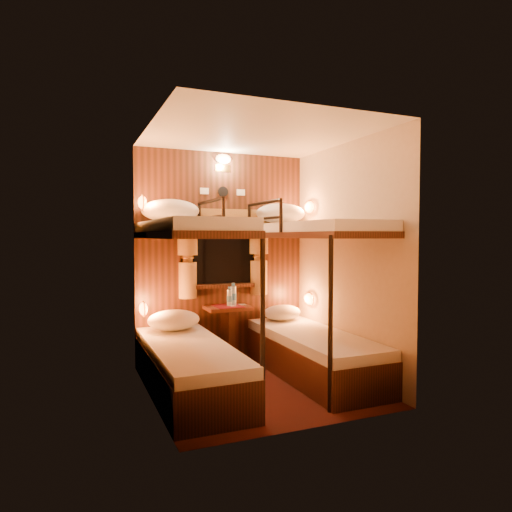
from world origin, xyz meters
name	(u,v)px	position (x,y,z in m)	size (l,w,h in m)	color
floor	(257,386)	(0.00, 0.00, 0.00)	(2.10, 2.10, 0.00)	#360E0E
ceiling	(257,134)	(0.00, 0.00, 2.40)	(2.10, 2.10, 0.00)	silver
wall_back	(222,257)	(0.00, 1.05, 1.20)	(2.40, 2.40, 0.00)	#C6B293
wall_front	(312,269)	(0.00, -1.05, 1.20)	(2.40, 2.40, 0.00)	#C6B293
wall_left	(151,264)	(-1.00, 0.00, 1.20)	(2.40, 2.40, 0.00)	#C6B293
wall_right	(346,259)	(1.00, 0.00, 1.20)	(2.40, 2.40, 0.00)	#C6B293
back_panel	(223,257)	(0.00, 1.04, 1.20)	(2.00, 0.03, 2.40)	black
bunk_left	(189,332)	(-0.65, 0.07, 0.56)	(0.72, 1.90, 1.82)	black
bunk_right	(313,322)	(0.65, 0.07, 0.56)	(0.72, 1.90, 1.82)	black
window	(223,259)	(0.00, 1.00, 1.18)	(1.00, 0.12, 0.79)	black
curtains	(224,252)	(0.00, 0.97, 1.26)	(1.10, 0.22, 1.00)	olive
back_fixtures	(223,166)	(0.00, 1.00, 2.25)	(0.54, 0.09, 0.48)	black
reading_lamps	(232,254)	(0.00, 0.70, 1.24)	(2.00, 0.20, 1.25)	orange
table	(228,327)	(0.00, 0.85, 0.41)	(0.50, 0.34, 0.66)	#552213
bottle_left	(229,298)	(0.02, 0.85, 0.74)	(0.06, 0.06, 0.22)	#99BFE5
bottle_right	(233,296)	(0.08, 0.91, 0.76)	(0.07, 0.07, 0.26)	#99BFE5
sachet_a	(242,305)	(0.19, 0.89, 0.65)	(0.08, 0.06, 0.01)	silver
sachet_b	(233,306)	(0.05, 0.82, 0.65)	(0.07, 0.05, 0.01)	silver
pillow_lower_left	(174,320)	(-0.65, 0.70, 0.56)	(0.54, 0.39, 0.21)	silver
pillow_lower_right	(282,312)	(0.65, 0.79, 0.55)	(0.45, 0.32, 0.18)	silver
pillow_upper_left	(170,211)	(-0.65, 0.82, 1.71)	(0.62, 0.44, 0.24)	silver
pillow_upper_right	(281,213)	(0.65, 0.84, 1.71)	(0.60, 0.43, 0.24)	silver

